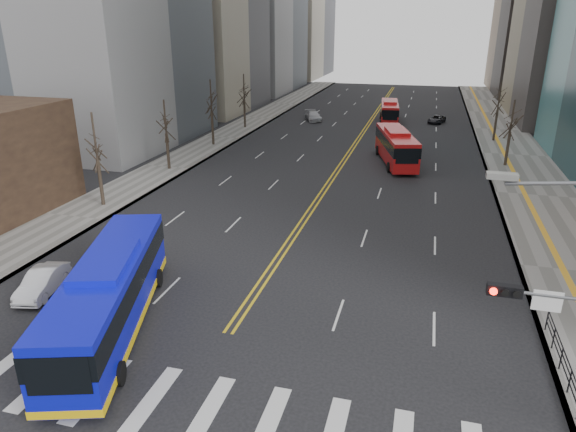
{
  "coord_description": "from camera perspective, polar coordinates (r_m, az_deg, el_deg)",
  "views": [
    {
      "loc": [
        8.09,
        -13.97,
        13.63
      ],
      "look_at": [
        1.21,
        11.25,
        3.71
      ],
      "focal_mm": 32.0,
      "sensor_mm": 36.0,
      "label": 1
    }
  ],
  "objects": [
    {
      "name": "ground",
      "position": [
        21.13,
        -12.0,
        -19.94
      ],
      "size": [
        220.0,
        220.0,
        0.0
      ],
      "primitive_type": "plane",
      "color": "black"
    },
    {
      "name": "sidewalk_right",
      "position": [
        61.24,
        23.83,
        6.21
      ],
      "size": [
        7.0,
        130.0,
        0.15
      ],
      "primitive_type": "cube",
      "color": "slate",
      "rests_on": "ground"
    },
    {
      "name": "sidewalk_left",
      "position": [
        65.32,
        -7.3,
        8.63
      ],
      "size": [
        5.0,
        130.0,
        0.15
      ],
      "primitive_type": "cube",
      "color": "slate",
      "rests_on": "ground"
    },
    {
      "name": "crosswalk",
      "position": [
        21.12,
        -12.0,
        -19.93
      ],
      "size": [
        26.7,
        4.0,
        0.01
      ],
      "color": "silver",
      "rests_on": "ground"
    },
    {
      "name": "centerline",
      "position": [
        70.77,
        8.52,
        9.45
      ],
      "size": [
        0.55,
        100.0,
        0.01
      ],
      "color": "gold",
      "rests_on": "ground"
    },
    {
      "name": "pedestrian_railing",
      "position": [
        24.52,
        28.13,
        -13.48
      ],
      "size": [
        0.06,
        6.06,
        1.02
      ],
      "color": "black",
      "rests_on": "sidewalk_right"
    },
    {
      "name": "street_trees",
      "position": [
        51.62,
        -2.22,
        10.99
      ],
      "size": [
        35.2,
        47.2,
        7.6
      ],
      "color": "black",
      "rests_on": "ground"
    },
    {
      "name": "blue_bus",
      "position": [
        25.3,
        -19.19,
        -8.01
      ],
      "size": [
        6.52,
        12.96,
        3.69
      ],
      "color": "#0E12D2",
      "rests_on": "ground"
    },
    {
      "name": "red_bus_near",
      "position": [
        53.75,
        11.93,
        7.76
      ],
      "size": [
        5.23,
        11.21,
        3.47
      ],
      "color": "#B31314",
      "rests_on": "ground"
    },
    {
      "name": "red_bus_far",
      "position": [
        76.03,
        11.21,
        11.43
      ],
      "size": [
        3.3,
        10.16,
        3.2
      ],
      "color": "#B31314",
      "rests_on": "ground"
    },
    {
      "name": "car_white",
      "position": [
        30.48,
        -25.63,
        -6.64
      ],
      "size": [
        2.2,
        4.17,
        1.31
      ],
      "primitive_type": "imported",
      "rotation": [
        0.0,
        0.0,
        0.22
      ],
      "color": "silver",
      "rests_on": "ground"
    },
    {
      "name": "car_dark_mid",
      "position": [
        59.34,
        12.69,
        7.75
      ],
      "size": [
        2.16,
        4.64,
        1.54
      ],
      "primitive_type": "imported",
      "rotation": [
        0.0,
        0.0,
        -0.08
      ],
      "color": "black",
      "rests_on": "ground"
    },
    {
      "name": "car_silver",
      "position": [
        76.85,
        2.8,
        11.05
      ],
      "size": [
        3.67,
        5.09,
        1.37
      ],
      "primitive_type": "imported",
      "rotation": [
        0.0,
        0.0,
        0.42
      ],
      "color": "#ACACB1",
      "rests_on": "ground"
    },
    {
      "name": "car_dark_far",
      "position": [
        77.78,
        16.19,
        10.28
      ],
      "size": [
        2.81,
        4.25,
        1.08
      ],
      "primitive_type": "imported",
      "rotation": [
        0.0,
        0.0,
        -0.28
      ],
      "color": "black",
      "rests_on": "ground"
    }
  ]
}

